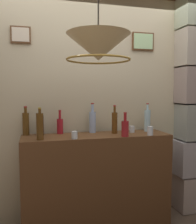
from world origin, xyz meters
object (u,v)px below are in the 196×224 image
object	(u,v)px
liquor_bottle_tequila	(40,126)
liquor_bottle_port	(115,122)
liquor_bottle_bourbon	(125,128)
liquor_bottle_brandy	(40,125)
glass_tumbler_highball	(150,131)
liquor_bottle_mezcal	(60,125)
pendant_lamp	(98,48)
liquor_bottle_sherry	(147,120)
glass_tumbler_shot	(132,129)
glass_tumbler_rocks	(75,135)
liquor_bottle_scotch	(92,121)
liquor_bottle_rum	(26,123)

from	to	relation	value
liquor_bottle_tequila	liquor_bottle_port	world-z (taller)	liquor_bottle_port
liquor_bottle_bourbon	liquor_bottle_brandy	world-z (taller)	liquor_bottle_brandy
glass_tumbler_highball	liquor_bottle_brandy	bearing A→B (deg)	165.85
liquor_bottle_mezcal	pendant_lamp	size ratio (longest dim) A/B	0.45
liquor_bottle_sherry	liquor_bottle_brandy	bearing A→B (deg)	177.89
liquor_bottle_mezcal	glass_tumbler_highball	distance (m)	0.98
liquor_bottle_mezcal	liquor_bottle_brandy	world-z (taller)	liquor_bottle_brandy
glass_tumbler_highball	glass_tumbler_shot	size ratio (longest dim) A/B	1.29
glass_tumbler_rocks	liquor_bottle_tequila	bearing A→B (deg)	174.35
liquor_bottle_tequila	pendant_lamp	world-z (taller)	pendant_lamp
liquor_bottle_mezcal	liquor_bottle_brandy	bearing A→B (deg)	-167.93
liquor_bottle_tequila	liquor_bottle_brandy	size ratio (longest dim) A/B	1.10
glass_tumbler_highball	glass_tumbler_shot	xyz separation A→B (m)	(-0.12, 0.22, -0.01)
liquor_bottle_sherry	liquor_bottle_tequila	world-z (taller)	liquor_bottle_sherry
liquor_bottle_mezcal	glass_tumbler_highball	xyz separation A→B (m)	(0.92, -0.33, -0.05)
liquor_bottle_sherry	liquor_bottle_scotch	size ratio (longest dim) A/B	0.98
liquor_bottle_bourbon	liquor_bottle_sherry	distance (m)	0.44
liquor_bottle_sherry	glass_tumbler_highball	size ratio (longest dim) A/B	3.47
liquor_bottle_brandy	liquor_bottle_rum	xyz separation A→B (m)	(-0.15, 0.05, 0.02)
glass_tumbler_rocks	glass_tumbler_highball	distance (m)	0.81
liquor_bottle_brandy	liquor_bottle_port	bearing A→B (deg)	-6.29
liquor_bottle_tequila	pendant_lamp	bearing A→B (deg)	-48.01
liquor_bottle_sherry	pendant_lamp	world-z (taller)	pendant_lamp
liquor_bottle_brandy	glass_tumbler_rocks	world-z (taller)	liquor_bottle_brandy
liquor_bottle_bourbon	liquor_bottle_mezcal	bearing A→B (deg)	152.32
pendant_lamp	liquor_bottle_sherry	bearing A→B (deg)	42.57
glass_tumbler_shot	liquor_bottle_scotch	bearing A→B (deg)	166.78
glass_tumbler_highball	liquor_bottle_rum	bearing A→B (deg)	165.38
liquor_bottle_rum	glass_tumbler_highball	xyz separation A→B (m)	(1.28, -0.33, -0.08)
liquor_bottle_bourbon	glass_tumbler_highball	distance (m)	0.29
liquor_bottle_mezcal	liquor_bottle_scotch	size ratio (longest dim) A/B	0.78
liquor_bottle_sherry	glass_tumbler_rocks	distance (m)	0.93
glass_tumbler_shot	liquor_bottle_rum	bearing A→B (deg)	174.17
liquor_bottle_tequila	glass_tumbler_highball	world-z (taller)	liquor_bottle_tequila
liquor_bottle_rum	glass_tumbler_shot	xyz separation A→B (m)	(1.16, -0.12, -0.09)
liquor_bottle_scotch	liquor_bottle_rum	bearing A→B (deg)	178.77
liquor_bottle_rum	liquor_bottle_bourbon	bearing A→B (deg)	-18.62
liquor_bottle_sherry	liquor_bottle_rum	bearing A→B (deg)	176.10
liquor_bottle_brandy	glass_tumbler_highball	world-z (taller)	liquor_bottle_brandy
liquor_bottle_bourbon	glass_tumbler_highball	size ratio (longest dim) A/B	2.65
glass_tumbler_rocks	glass_tumbler_shot	distance (m)	0.73
glass_tumbler_rocks	liquor_bottle_sherry	bearing A→B (deg)	15.05
liquor_bottle_mezcal	glass_tumbler_rocks	xyz separation A→B (m)	(0.11, -0.33, -0.06)
liquor_bottle_bourbon	liquor_bottle_tequila	xyz separation A→B (m)	(-0.85, 0.04, 0.04)
liquor_bottle_rum	glass_tumbler_highball	world-z (taller)	liquor_bottle_rum
liquor_bottle_scotch	liquor_bottle_brandy	distance (m)	0.58
liquor_bottle_mezcal	liquor_bottle_tequila	world-z (taller)	liquor_bottle_tequila
liquor_bottle_sherry	liquor_bottle_scotch	xyz separation A→B (m)	(-0.64, 0.08, -0.00)
liquor_bottle_scotch	glass_tumbler_shot	xyz separation A→B (m)	(0.44, -0.10, -0.09)
liquor_bottle_mezcal	liquor_bottle_scotch	world-z (taller)	liquor_bottle_scotch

